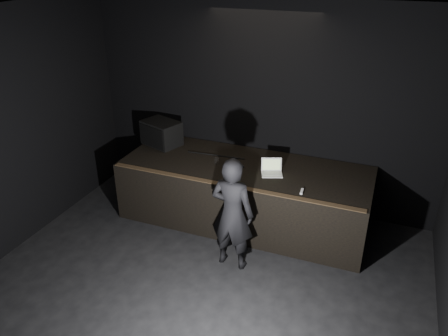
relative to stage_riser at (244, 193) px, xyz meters
name	(u,v)px	position (x,y,z in m)	size (l,w,h in m)	color
ground	(168,335)	(0.00, -2.73, -0.50)	(7.00, 7.00, 0.00)	black
room_walls	(157,187)	(0.00, -2.73, 1.52)	(6.10, 7.10, 3.52)	black
stage_riser	(244,193)	(0.00, 0.00, 0.00)	(4.00, 1.50, 1.00)	black
riser_lip	(229,185)	(0.00, -0.71, 0.51)	(3.92, 0.10, 0.01)	brown
stage_monitor	(161,133)	(-1.67, 0.29, 0.71)	(0.76, 0.65, 0.43)	black
cable	(216,155)	(-0.58, 0.19, 0.51)	(0.02, 0.02, 1.01)	black
laptop	(272,170)	(0.47, -0.09, 0.56)	(0.40, 0.38, 0.22)	silver
beer_can	(230,171)	(-0.12, -0.39, 0.58)	(0.06, 0.06, 0.15)	silver
plastic_cup	(217,161)	(-0.45, -0.10, 0.56)	(0.09, 0.09, 0.11)	white
wii_remote	(302,191)	(1.04, -0.51, 0.51)	(0.03, 0.15, 0.03)	white
person	(232,214)	(0.23, -1.19, 0.35)	(0.62, 0.41, 1.70)	black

